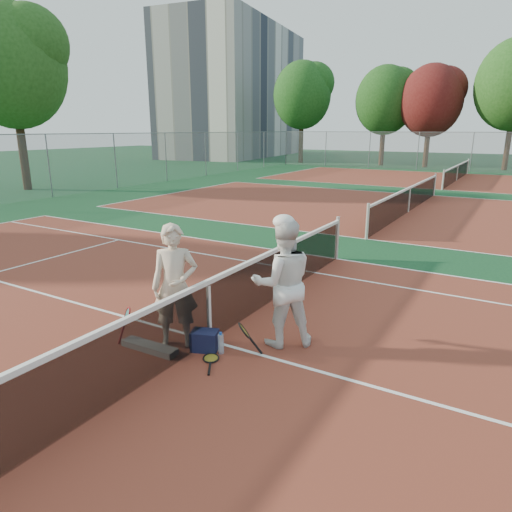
# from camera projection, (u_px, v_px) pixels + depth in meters

# --- Properties ---
(ground) EXTENTS (130.00, 130.00, 0.00)m
(ground) POSITION_uv_depth(u_px,v_px,m) (210.00, 341.00, 7.20)
(ground) COLOR #103B1E
(ground) RESTS_ON ground
(court_main) EXTENTS (23.77, 10.97, 0.01)m
(court_main) POSITION_uv_depth(u_px,v_px,m) (210.00, 341.00, 7.19)
(court_main) COLOR maroon
(court_main) RESTS_ON ground
(court_far_a) EXTENTS (23.77, 10.97, 0.01)m
(court_far_a) POSITION_uv_depth(u_px,v_px,m) (408.00, 212.00, 18.39)
(court_far_a) COLOR maroon
(court_far_a) RESTS_ON ground
(court_far_b) EXTENTS (23.77, 10.97, 0.01)m
(court_far_b) POSITION_uv_depth(u_px,v_px,m) (456.00, 181.00, 29.58)
(court_far_b) COLOR maroon
(court_far_b) RESTS_ON ground
(net_main) EXTENTS (0.10, 10.98, 1.02)m
(net_main) POSITION_uv_depth(u_px,v_px,m) (209.00, 311.00, 7.06)
(net_main) COLOR black
(net_main) RESTS_ON ground
(net_far_a) EXTENTS (0.10, 10.98, 1.02)m
(net_far_a) POSITION_uv_depth(u_px,v_px,m) (409.00, 199.00, 18.25)
(net_far_a) COLOR black
(net_far_a) RESTS_ON ground
(net_far_b) EXTENTS (0.10, 10.98, 1.02)m
(net_far_b) POSITION_uv_depth(u_px,v_px,m) (457.00, 173.00, 29.44)
(net_far_b) COLOR black
(net_far_b) RESTS_ON ground
(fence_back) EXTENTS (32.00, 0.06, 3.00)m
(fence_back) POSITION_uv_depth(u_px,v_px,m) (472.00, 152.00, 34.98)
(fence_back) COLOR slate
(fence_back) RESTS_ON ground
(fence_left) EXTENTS (0.06, 54.50, 3.00)m
(fence_left) POSITION_uv_depth(u_px,v_px,m) (7.00, 169.00, 20.24)
(fence_left) COLOR slate
(fence_left) RESTS_ON ground
(apartment_block) EXTENTS (12.96, 23.18, 15.00)m
(apartment_block) POSITION_uv_depth(u_px,v_px,m) (236.00, 93.00, 55.39)
(apartment_block) COLOR beige
(apartment_block) RESTS_ON ground
(player_a) EXTENTS (0.83, 0.78, 1.90)m
(player_a) POSITION_uv_depth(u_px,v_px,m) (175.00, 286.00, 6.83)
(player_a) COLOR beige
(player_a) RESTS_ON ground
(player_b) EXTENTS (1.21, 1.19, 1.97)m
(player_b) POSITION_uv_depth(u_px,v_px,m) (283.00, 283.00, 6.87)
(player_b) COLOR white
(player_b) RESTS_ON ground
(racket_red) EXTENTS (0.35, 0.34, 0.57)m
(racket_red) POSITION_uv_depth(u_px,v_px,m) (128.00, 325.00, 7.07)
(racket_red) COLOR maroon
(racket_red) RESTS_ON ground
(racket_black_held) EXTENTS (0.45, 0.44, 0.51)m
(racket_black_held) POSITION_uv_depth(u_px,v_px,m) (244.00, 339.00, 6.67)
(racket_black_held) COLOR black
(racket_black_held) RESTS_ON ground
(racket_spare) EXTENTS (0.55, 0.65, 0.03)m
(racket_spare) POSITION_uv_depth(u_px,v_px,m) (211.00, 358.00, 6.62)
(racket_spare) COLOR black
(racket_spare) RESTS_ON ground
(sports_bag_navy) EXTENTS (0.46, 0.39, 0.31)m
(sports_bag_navy) POSITION_uv_depth(u_px,v_px,m) (205.00, 341.00, 6.86)
(sports_bag_navy) COLOR black
(sports_bag_navy) RESTS_ON ground
(sports_bag_purple) EXTENTS (0.37, 0.37, 0.25)m
(sports_bag_purple) POSITION_uv_depth(u_px,v_px,m) (205.00, 340.00, 6.95)
(sports_bag_purple) COLOR black
(sports_bag_purple) RESTS_ON ground
(net_cover_canvas) EXTENTS (0.95, 0.24, 0.10)m
(net_cover_canvas) POSITION_uv_depth(u_px,v_px,m) (150.00, 347.00, 6.88)
(net_cover_canvas) COLOR slate
(net_cover_canvas) RESTS_ON ground
(water_bottle) EXTENTS (0.09, 0.09, 0.30)m
(water_bottle) POSITION_uv_depth(u_px,v_px,m) (221.00, 344.00, 6.76)
(water_bottle) COLOR #C3E0F7
(water_bottle) RESTS_ON ground
(tree_back_0) EXTENTS (5.52, 5.52, 9.53)m
(tree_back_0) POSITION_uv_depth(u_px,v_px,m) (302.00, 95.00, 43.66)
(tree_back_0) COLOR #382314
(tree_back_0) RESTS_ON ground
(tree_back_1) EXTENTS (5.23, 5.23, 8.71)m
(tree_back_1) POSITION_uv_depth(u_px,v_px,m) (385.00, 100.00, 40.61)
(tree_back_1) COLOR #382314
(tree_back_1) RESTS_ON ground
(tree_back_maroon) EXTENTS (5.21, 5.21, 8.54)m
(tree_back_maroon) POSITION_uv_depth(u_px,v_px,m) (431.00, 101.00, 38.46)
(tree_back_maroon) COLOR #382314
(tree_back_maroon) RESTS_ON ground
(tree_left_1) EXTENTS (5.48, 5.48, 9.50)m
(tree_left_1) POSITION_uv_depth(u_px,v_px,m) (12.00, 67.00, 23.53)
(tree_left_1) COLOR #382314
(tree_left_1) RESTS_ON ground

